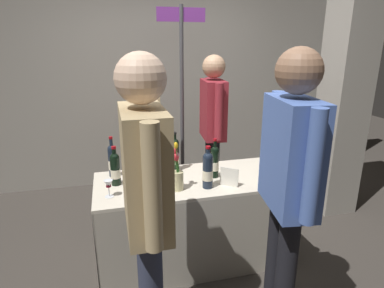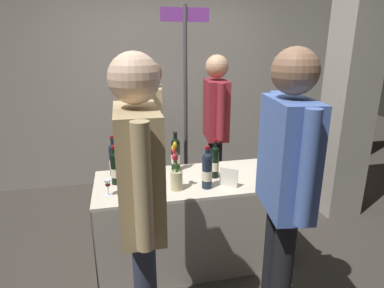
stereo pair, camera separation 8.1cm
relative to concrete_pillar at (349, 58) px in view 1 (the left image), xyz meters
name	(u,v)px [view 1 (the left image)]	position (x,y,z in m)	size (l,w,h in m)	color
ground_plane	(192,256)	(-1.76, -0.50, -1.66)	(12.00, 12.00, 0.00)	#38332D
back_partition	(156,81)	(-1.76, 1.37, -0.33)	(6.42, 0.12, 2.65)	#9E998E
concrete_pillar	(349,58)	(0.00, 0.00, 0.00)	(0.39, 0.39, 3.31)	gray
tasting_table	(192,205)	(-1.76, -0.50, -1.15)	(1.55, 0.69, 0.74)	beige
featured_wine_bottle	(208,170)	(-1.68, -0.68, -0.77)	(0.08, 0.08, 0.33)	#192333
display_bottle_0	(270,164)	(-1.16, -0.67, -0.77)	(0.08, 0.08, 0.34)	black
display_bottle_1	(112,160)	(-2.38, -0.27, -0.78)	(0.07, 0.07, 0.34)	#192333
display_bottle_2	(215,161)	(-1.57, -0.49, -0.78)	(0.07, 0.07, 0.33)	black
display_bottle_3	(175,154)	(-1.85, -0.27, -0.77)	(0.08, 0.08, 0.34)	black
display_bottle_4	(115,168)	(-2.36, -0.45, -0.78)	(0.07, 0.07, 0.31)	black
wine_glass_near_vendor	(130,175)	(-2.25, -0.49, -0.83)	(0.07, 0.07, 0.12)	silver
wine_glass_mid	(108,185)	(-2.42, -0.65, -0.82)	(0.06, 0.06, 0.13)	silver
flower_vase	(177,175)	(-1.92, -0.66, -0.80)	(0.09, 0.09, 0.38)	tan
brochure_stand	(229,177)	(-1.51, -0.69, -0.84)	(0.14, 0.01, 0.15)	silver
vendor_presenter	(213,121)	(-1.33, 0.28, -0.64)	(0.25, 0.57, 1.69)	black
vendor_assistant	(150,129)	(-1.99, 0.26, -0.67)	(0.26, 0.57, 1.64)	#4C4233
taster_foreground_right	(289,175)	(-1.42, -1.35, -0.57)	(0.27, 0.60, 1.79)	black
taster_foreground_left	(146,192)	(-2.22, -1.35, -0.58)	(0.24, 0.63, 1.77)	#2D3347
booth_signpost	(182,90)	(-1.57, 0.66, -0.35)	(0.52, 0.04, 2.18)	#47474C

